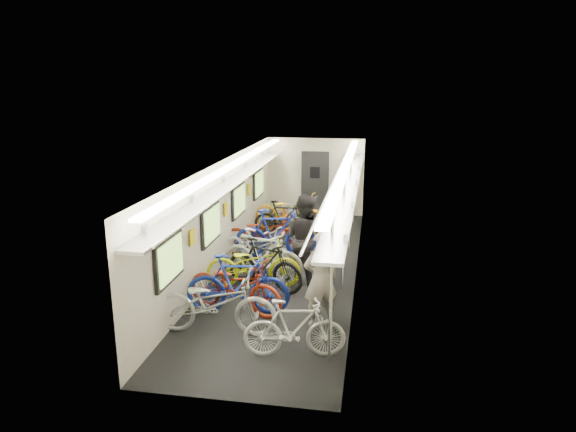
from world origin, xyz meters
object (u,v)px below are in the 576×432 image
(bicycle_0, at_px, (215,303))
(passenger_near, at_px, (321,279))
(passenger_mid, at_px, (305,238))
(backpack, at_px, (335,242))
(bicycle_1, at_px, (238,284))

(bicycle_0, distance_m, passenger_near, 1.81)
(passenger_mid, bearing_deg, backpack, 155.58)
(bicycle_1, height_order, passenger_near, passenger_near)
(bicycle_0, distance_m, passenger_mid, 2.84)
(bicycle_0, height_order, backpack, backpack)
(bicycle_0, relative_size, passenger_mid, 1.11)
(passenger_near, bearing_deg, passenger_mid, -101.52)
(bicycle_0, xyz_separation_m, bicycle_1, (0.18, 0.80, 0.02))
(bicycle_0, xyz_separation_m, passenger_mid, (1.15, 2.57, 0.39))
(bicycle_1, xyz_separation_m, passenger_mid, (0.97, 1.77, 0.37))
(bicycle_1, xyz_separation_m, passenger_near, (1.51, -0.21, 0.28))
(passenger_mid, height_order, backpack, passenger_mid)
(bicycle_1, bearing_deg, passenger_mid, -34.75)
(passenger_near, xyz_separation_m, passenger_mid, (-0.54, 1.98, 0.09))
(bicycle_1, height_order, backpack, backpack)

